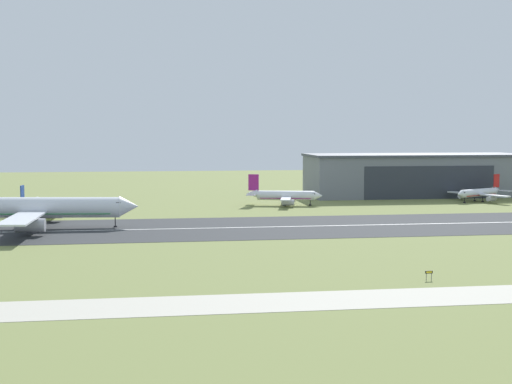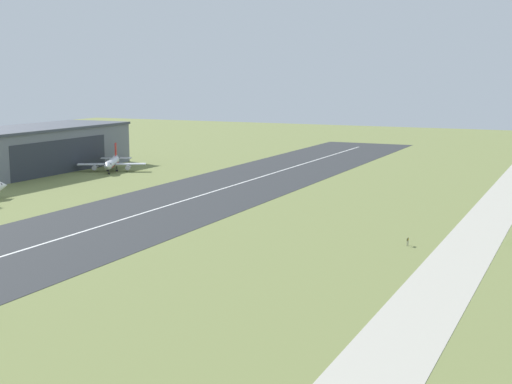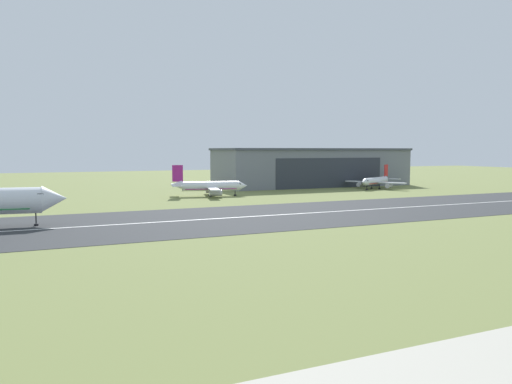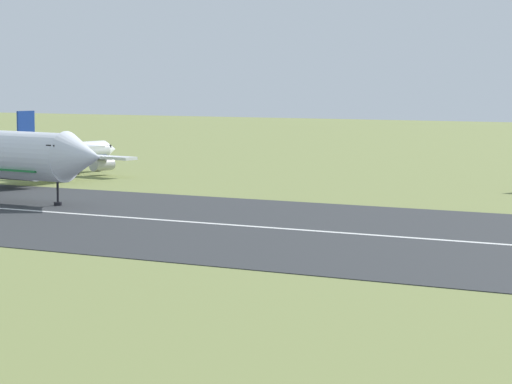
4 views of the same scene
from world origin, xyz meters
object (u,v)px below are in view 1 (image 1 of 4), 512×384
(airplane_parked_centre, at_px, (285,196))
(runway_sign, at_px, (429,273))
(airplane_landing, at_px, (30,208))
(airplane_parked_west, at_px, (31,204))
(airplane_parked_east, at_px, (479,193))

(airplane_parked_centre, height_order, runway_sign, airplane_parked_centre)
(airplane_landing, relative_size, runway_sign, 36.26)
(airplane_parked_west, relative_size, airplane_parked_centre, 0.91)
(airplane_parked_east, bearing_deg, runway_sign, -118.87)
(airplane_parked_west, bearing_deg, runway_sign, -53.10)
(airplane_parked_west, bearing_deg, airplane_parked_east, 5.97)
(airplane_landing, distance_m, airplane_parked_east, 150.22)
(runway_sign, bearing_deg, airplane_parked_west, 126.90)
(airplane_landing, distance_m, airplane_parked_west, 33.77)
(airplane_landing, xyz_separation_m, airplane_parked_east, (142.10, 48.68, -2.13))
(airplane_landing, distance_m, airplane_parked_centre, 86.18)
(airplane_landing, xyz_separation_m, airplane_parked_west, (-5.32, 33.27, -2.19))
(airplane_parked_east, bearing_deg, airplane_parked_west, -174.03)
(airplane_parked_west, xyz_separation_m, airplane_parked_centre, (78.40, 12.38, 0.26))
(airplane_parked_centre, relative_size, airplane_parked_east, 1.09)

